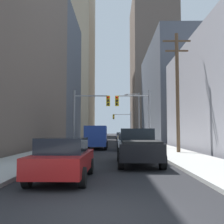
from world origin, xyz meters
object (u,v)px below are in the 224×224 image
object	(u,v)px
sedan_silver	(127,142)
sedan_white	(126,139)
pickup_truck_black	(138,147)
traffic_signal_near_left	(90,109)
cargo_van_blue	(96,136)
sedan_beige	(122,137)
sedan_navy	(120,136)
traffic_signal_near_right	(134,109)
sedan_red	(63,158)
traffic_signal_far_right	(123,121)

from	to	relation	value
sedan_silver	sedan_white	distance (m)	7.09
pickup_truck_black	traffic_signal_near_left	distance (m)	13.93
pickup_truck_black	sedan_silver	xyz separation A→B (m)	(-0.03, 10.70, -0.16)
sedan_white	cargo_van_blue	bearing A→B (deg)	-120.02
sedan_beige	sedan_navy	world-z (taller)	same
traffic_signal_near_left	pickup_truck_black	bearing A→B (deg)	-73.88
sedan_silver	traffic_signal_near_right	distance (m)	4.10
pickup_truck_black	cargo_van_blue	distance (m)	12.62
sedan_silver	sedan_white	bearing A→B (deg)	88.37
sedan_red	sedan_white	xyz separation A→B (m)	(3.29, 22.32, 0.00)
traffic_signal_near_right	sedan_beige	bearing A→B (deg)	91.63
pickup_truck_black	sedan_beige	xyz separation A→B (m)	(0.17, 35.80, -0.16)
sedan_silver	sedan_white	world-z (taller)	same
cargo_van_blue	traffic_signal_near_right	xyz separation A→B (m)	(3.85, 0.79, 2.75)
sedan_red	sedan_silver	size ratio (longest dim) A/B	1.01
pickup_truck_black	traffic_signal_near_right	bearing A→B (deg)	86.42
sedan_silver	sedan_navy	bearing A→B (deg)	89.82
sedan_red	sedan_beige	size ratio (longest dim) A/B	1.01
cargo_van_blue	sedan_red	bearing A→B (deg)	-90.29
pickup_truck_black	sedan_red	distance (m)	5.50
pickup_truck_black	sedan_beige	size ratio (longest dim) A/B	1.29
cargo_van_blue	sedan_white	distance (m)	6.42
cargo_van_blue	sedan_beige	distance (m)	23.78
sedan_white	traffic_signal_far_right	xyz separation A→B (m)	(0.46, 25.21, 3.28)
pickup_truck_black	sedan_silver	size ratio (longest dim) A/B	1.29
traffic_signal_far_right	sedan_silver	bearing A→B (deg)	-91.17
sedan_silver	sedan_white	xyz separation A→B (m)	(0.20, 7.09, 0.00)
sedan_beige	sedan_navy	distance (m)	9.81
sedan_navy	sedan_silver	bearing A→B (deg)	-90.18
pickup_truck_black	traffic_signal_near_left	world-z (taller)	traffic_signal_near_left
traffic_signal_near_left	sedan_navy	bearing A→B (deg)	83.26
traffic_signal_near_right	traffic_signal_far_right	size ratio (longest dim) A/B	1.00
pickup_truck_black	traffic_signal_far_right	bearing A→B (deg)	89.16
sedan_red	sedan_silver	bearing A→B (deg)	78.55
sedan_silver	traffic_signal_near_left	bearing A→B (deg)	147.96
sedan_red	sedan_beige	bearing A→B (deg)	85.35
sedan_white	sedan_navy	size ratio (longest dim) A/B	1.00
pickup_truck_black	sedan_red	size ratio (longest dim) A/B	1.28
sedan_beige	traffic_signal_far_right	xyz separation A→B (m)	(0.46, 7.19, 3.28)
cargo_van_blue	pickup_truck_black	bearing A→B (deg)	-76.10
sedan_white	traffic_signal_near_left	world-z (taller)	traffic_signal_near_left
pickup_truck_black	sedan_navy	xyz separation A→B (m)	(0.08, 45.61, -0.16)
traffic_signal_near_right	sedan_red	bearing A→B (deg)	-102.61
sedan_beige	sedan_silver	bearing A→B (deg)	-90.45
traffic_signal_near_right	sedan_silver	bearing A→B (deg)	-109.87
sedan_navy	sedan_white	bearing A→B (deg)	-89.81
pickup_truck_black	sedan_red	xyz separation A→B (m)	(-3.11, -4.53, -0.16)
pickup_truck_black	sedan_navy	bearing A→B (deg)	89.90
traffic_signal_near_left	sedan_red	bearing A→B (deg)	-87.87
sedan_beige	traffic_signal_near_right	bearing A→B (deg)	-88.37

